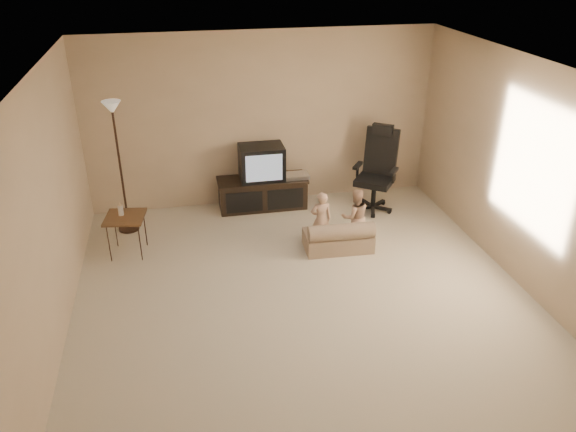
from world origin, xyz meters
name	(u,v)px	position (x,y,z in m)	size (l,w,h in m)	color
floor	(306,302)	(0.00, 0.00, 0.00)	(5.50, 5.50, 0.00)	beige
room_shell	(308,175)	(0.00, 0.00, 1.52)	(5.50, 5.50, 5.50)	silver
tv_stand	(263,182)	(-0.06, 2.49, 0.39)	(1.33, 0.50, 0.95)	black
office_chair	(376,180)	(1.55, 2.11, 0.44)	(0.80, 0.80, 1.24)	black
side_table	(125,217)	(-1.95, 1.51, 0.50)	(0.53, 0.53, 0.71)	brown
floor_lamp	(116,139)	(-1.98, 2.17, 1.31)	(0.28, 0.28, 1.79)	black
child_sofa	(339,238)	(0.68, 1.04, 0.17)	(0.87, 0.52, 0.42)	gray
toddler_left	(321,219)	(0.48, 1.19, 0.38)	(0.28, 0.20, 0.76)	tan
toddler_right	(355,217)	(0.93, 1.17, 0.38)	(0.37, 0.20, 0.77)	tan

